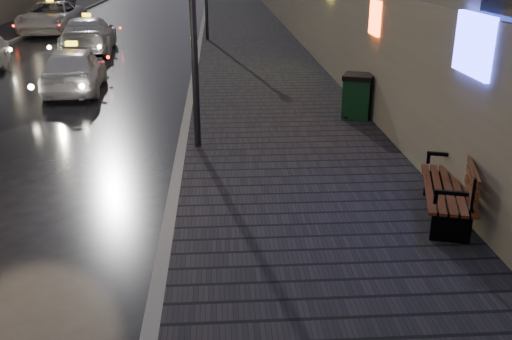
{
  "coord_description": "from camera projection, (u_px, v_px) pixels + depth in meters",
  "views": [
    {
      "loc": [
        2.32,
        -5.77,
        4.09
      ],
      "look_at": [
        2.89,
        2.63,
        0.85
      ],
      "focal_mm": 40.0,
      "sensor_mm": 36.0,
      "label": 1
    }
  ],
  "objects": [
    {
      "name": "curb_far",
      "position": [
        2.0,
        46.0,
        25.77
      ],
      "size": [
        0.2,
        58.0,
        0.15
      ],
      "primitive_type": "cube",
      "color": "slate",
      "rests_on": "ground"
    },
    {
      "name": "taxi_near",
      "position": [
        74.0,
        69.0,
        17.53
      ],
      "size": [
        2.0,
        4.25,
        1.4
      ],
      "primitive_type": "imported",
      "rotation": [
        0.0,
        0.0,
        3.23
      ],
      "color": "silver",
      "rests_on": "ground"
    },
    {
      "name": "bench",
      "position": [
        453.0,
        187.0,
        8.84
      ],
      "size": [
        1.23,
        2.13,
        1.03
      ],
      "rotation": [
        0.0,
        0.0,
        -0.28
      ],
      "color": "black",
      "rests_on": "sidewalk"
    },
    {
      "name": "trash_bin",
      "position": [
        357.0,
        96.0,
        14.28
      ],
      "size": [
        0.93,
        0.93,
        1.09
      ],
      "rotation": [
        0.0,
        0.0,
        -0.38
      ],
      "color": "black",
      "rests_on": "sidewalk"
    },
    {
      "name": "ground",
      "position": [
        26.0,
        323.0,
        6.7
      ],
      "size": [
        120.0,
        120.0,
        0.0
      ],
      "primitive_type": "plane",
      "color": "black",
      "rests_on": "ground"
    },
    {
      "name": "curb",
      "position": [
        200.0,
        44.0,
        26.32
      ],
      "size": [
        0.2,
        58.0,
        0.15
      ],
      "primitive_type": "cube",
      "color": "slate",
      "rests_on": "ground"
    },
    {
      "name": "taxi_mid",
      "position": [
        88.0,
        34.0,
        24.45
      ],
      "size": [
        2.58,
        5.33,
        1.49
      ],
      "primitive_type": "imported",
      "rotation": [
        0.0,
        0.0,
        3.24
      ],
      "color": "silver",
      "rests_on": "ground"
    },
    {
      "name": "sidewalk",
      "position": [
        251.0,
        44.0,
        26.47
      ],
      "size": [
        4.6,
        58.0,
        0.15
      ],
      "primitive_type": "cube",
      "color": "black",
      "rests_on": "ground"
    },
    {
      "name": "taxi_far",
      "position": [
        52.0,
        17.0,
        30.36
      ],
      "size": [
        2.7,
        5.8,
        1.61
      ],
      "primitive_type": "imported",
      "rotation": [
        0.0,
        0.0,
        -0.01
      ],
      "color": "#B8B8BF",
      "rests_on": "ground"
    }
  ]
}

